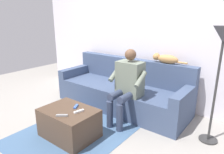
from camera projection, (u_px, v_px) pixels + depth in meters
name	position (u px, v px, depth m)	size (l,w,h in m)	color
ground_plane	(96.00, 121.00, 3.28)	(8.00, 8.00, 0.00)	gray
back_wall	(138.00, 31.00, 3.84)	(5.02, 0.06, 2.71)	silver
couch	(122.00, 91.00, 3.76)	(2.45, 0.86, 0.86)	#3D4C6B
coffee_table	(69.00, 123.00, 2.81)	(0.75, 0.55, 0.41)	#4C3828
person_solo_seated	(127.00, 83.00, 3.11)	(0.55, 0.57, 1.16)	slate
cat_on_backrest	(165.00, 59.00, 3.41)	(0.60, 0.14, 0.16)	#B7844C
remote_white	(79.00, 111.00, 2.67)	(0.14, 0.04, 0.02)	white
remote_blue	(76.00, 106.00, 2.82)	(0.12, 0.04, 0.02)	#3860B7
remote_gray	(62.00, 115.00, 2.56)	(0.15, 0.03, 0.02)	gray
floor_rug	(78.00, 131.00, 2.99)	(1.36, 1.87, 0.01)	#426084
floor_lamp	(222.00, 48.00, 2.41)	(0.26, 0.26, 1.52)	#2D2D2D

